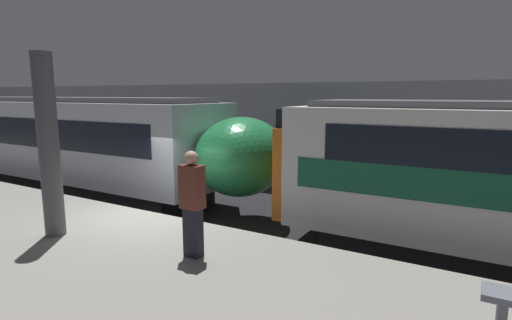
% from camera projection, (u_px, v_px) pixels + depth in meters
% --- Properties ---
extents(ground_plane, '(120.00, 120.00, 0.00)m').
position_uv_depth(ground_plane, '(157.00, 252.00, 9.25)').
color(ground_plane, black).
extents(platform, '(40.00, 4.55, 0.95)m').
position_uv_depth(platform, '(66.00, 269.00, 7.23)').
color(platform, gray).
rests_on(platform, ground).
extents(station_rear_barrier, '(50.00, 0.15, 4.03)m').
position_uv_depth(station_rear_barrier, '(292.00, 137.00, 15.15)').
color(station_rear_barrier, '#939399').
rests_on(station_rear_barrier, ground).
extents(support_pillar_near, '(0.37, 0.37, 3.42)m').
position_uv_depth(support_pillar_near, '(49.00, 146.00, 7.39)').
color(support_pillar_near, '#56565B').
rests_on(support_pillar_near, platform).
extents(train_modern, '(21.17, 3.09, 3.50)m').
position_uv_depth(train_modern, '(34.00, 140.00, 15.85)').
color(train_modern, black).
rests_on(train_modern, ground).
extents(person_waiting, '(0.38, 0.24, 1.77)m').
position_uv_depth(person_waiting, '(192.00, 201.00, 6.50)').
color(person_waiting, black).
rests_on(person_waiting, platform).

